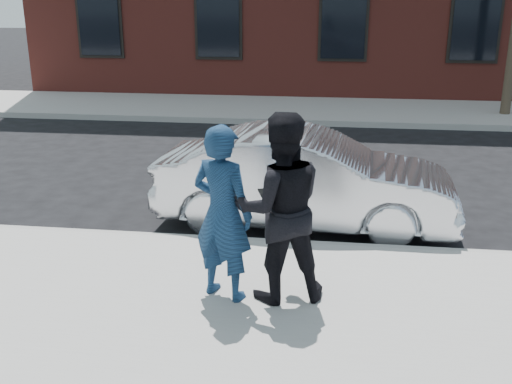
# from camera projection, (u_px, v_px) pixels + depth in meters

# --- Properties ---
(ground) EXTENTS (100.00, 100.00, 0.00)m
(ground) POSITION_uv_depth(u_px,v_px,m) (332.00, 313.00, 6.41)
(ground) COLOR black
(ground) RESTS_ON ground
(near_sidewalk) EXTENTS (50.00, 3.50, 0.15)m
(near_sidewalk) POSITION_uv_depth(u_px,v_px,m) (332.00, 319.00, 6.15)
(near_sidewalk) COLOR #9C9893
(near_sidewalk) RESTS_ON ground
(near_curb) EXTENTS (50.00, 0.10, 0.15)m
(near_curb) POSITION_uv_depth(u_px,v_px,m) (334.00, 249.00, 7.84)
(near_curb) COLOR #999691
(near_curb) RESTS_ON ground
(far_sidewalk) EXTENTS (50.00, 3.50, 0.15)m
(far_sidewalk) POSITION_uv_depth(u_px,v_px,m) (337.00, 110.00, 16.96)
(far_sidewalk) COLOR #9C9893
(far_sidewalk) RESTS_ON ground
(far_curb) EXTENTS (50.00, 0.10, 0.15)m
(far_curb) POSITION_uv_depth(u_px,v_px,m) (336.00, 124.00, 15.27)
(far_curb) COLOR #999691
(far_curb) RESTS_ON ground
(silver_sedan) EXTENTS (4.36, 1.75, 1.41)m
(silver_sedan) POSITION_uv_depth(u_px,v_px,m) (306.00, 179.00, 8.62)
(silver_sedan) COLOR silver
(silver_sedan) RESTS_ON ground
(man_hoodie) EXTENTS (0.81, 0.68, 1.89)m
(man_hoodie) POSITION_uv_depth(u_px,v_px,m) (223.00, 213.00, 6.19)
(man_hoodie) COLOR navy
(man_hoodie) RESTS_ON near_sidewalk
(man_peacoat) EXTENTS (1.16, 1.01, 2.01)m
(man_peacoat) POSITION_uv_depth(u_px,v_px,m) (280.00, 208.00, 6.15)
(man_peacoat) COLOR black
(man_peacoat) RESTS_ON near_sidewalk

